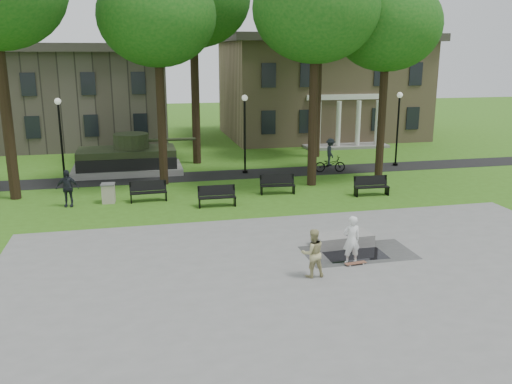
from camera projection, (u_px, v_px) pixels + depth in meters
ground at (295, 239)px, 21.41m from camera, size 120.00×120.00×0.00m
plaza at (342, 292)px, 16.68m from camera, size 22.00×16.00×0.02m
footpath at (238, 174)px, 32.74m from camera, size 44.00×2.60×0.01m
building_right at (320, 86)px, 47.00m from camera, size 17.00×12.00×8.60m
building_left at (68, 98)px, 43.18m from camera, size 15.00×10.00×7.20m
tree_1 at (157, 17)px, 28.12m from camera, size 6.20×6.20×11.63m
tree_2 at (316, 9)px, 27.85m from camera, size 6.60×6.60×12.16m
tree_3 at (387, 26)px, 29.93m from camera, size 6.00×6.00×11.19m
tree_5 at (320, 13)px, 35.95m from camera, size 6.40×6.40×12.44m
lamp_left at (61, 133)px, 30.18m from camera, size 0.36×0.36×4.73m
lamp_mid at (245, 127)px, 32.43m from camera, size 0.36×0.36×4.73m
lamp_right at (398, 123)px, 34.57m from camera, size 0.36×0.36×4.73m
tank_monument at (128, 159)px, 33.03m from camera, size 7.45×3.40×2.40m
puddle at (355, 255)px, 19.67m from camera, size 2.20×1.20×0.00m
concrete_block at (343, 240)px, 20.63m from camera, size 2.25×1.12×0.45m
skateboard at (356, 264)px, 18.77m from camera, size 0.80×0.28×0.07m
skateboarder at (351, 240)px, 18.71m from camera, size 0.63×0.42×1.72m
friend_watching at (313, 253)px, 17.61m from camera, size 0.82×0.65×1.63m
pedestrian_walker at (67, 188)px, 25.74m from camera, size 1.08×0.51×1.79m
cyclist at (330, 158)px, 33.18m from camera, size 1.95×1.14×2.09m
park_bench_0 at (148, 191)px, 26.77m from camera, size 1.81×0.58×1.00m
park_bench_1 at (217, 195)px, 25.88m from camera, size 1.81×0.56×1.00m
park_bench_2 at (277, 184)px, 28.19m from camera, size 1.83×0.69×1.00m
park_bench_3 at (371, 185)px, 27.87m from camera, size 1.81×0.58×1.00m
trash_bin at (108, 193)px, 26.48m from camera, size 0.70×0.70×0.96m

